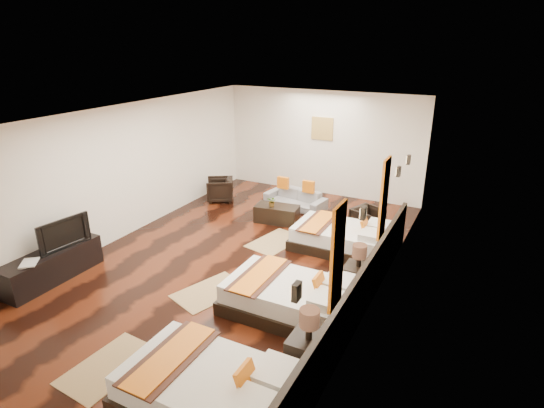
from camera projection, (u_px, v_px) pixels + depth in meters
The scene contains 30 objects.
floor at pixel (229, 265), 8.36m from camera, with size 5.50×9.50×0.01m, color black.
ceiling at pixel (223, 117), 7.37m from camera, with size 5.50×9.50×0.01m, color white.
back_wall at pixel (322, 143), 11.82m from camera, with size 5.50×0.01×2.80m, color silver.
left_wall at pixel (114, 175), 9.04m from camera, with size 0.01×9.50×2.80m, color silver.
right_wall at pixel (379, 223), 6.70m from camera, with size 0.01×9.50×2.80m, color silver.
headboard_panel at pixel (356, 302), 6.38m from camera, with size 0.08×6.60×0.90m, color black.
bed_near at pixel (212, 390), 5.02m from camera, with size 2.07×1.30×0.79m.
bed_mid at pixel (291, 297), 6.83m from camera, with size 2.04×1.28×0.78m.
bed_far at pixel (343, 238), 8.91m from camera, with size 1.95×1.22×0.74m.
nightstand_a at pixel (308, 351), 5.56m from camera, with size 0.48×0.48×0.95m.
nightstand_b at pixel (358, 276), 7.35m from camera, with size 0.45×0.45×0.89m.
jute_mat_near at pixel (109, 366), 5.76m from camera, with size 0.75×1.20×0.01m, color #9D7D50.
jute_mat_mid at pixel (210, 292), 7.47m from camera, with size 0.75×1.20×0.01m, color #9D7D50.
jute_mat_far at pixel (275, 242), 9.31m from camera, with size 0.75×1.20×0.01m, color #9D7D50.
tv_console at pixel (52, 266), 7.77m from camera, with size 0.50×1.80×0.55m, color black.
tv at pixel (61, 232), 7.77m from camera, with size 0.96×0.13×0.55m, color black.
book at pixel (21, 264), 7.22m from camera, with size 0.26×0.34×0.03m, color black.
figurine at pixel (81, 228), 8.20m from camera, with size 0.32×0.32×0.33m, color brown.
sofa at pixel (295, 199), 11.13m from camera, with size 1.58×0.62×0.46m, color gray.
armchair_left at pixel (220, 190), 11.58m from camera, with size 0.66×0.68×0.61m, color black.
armchair_right at pixel (367, 220), 9.72m from camera, with size 0.59×0.61×0.56m, color black.
coffee_table at pixel (277, 214), 10.27m from camera, with size 1.00×0.50×0.40m, color black.
table_plant at pixel (272, 201), 10.12m from camera, with size 0.22×0.19×0.25m, color #26531B.
orange_panel_a at pixel (337, 257), 5.02m from camera, with size 0.04×0.40×1.30m, color #D86014.
orange_panel_b at pixel (384, 199), 6.85m from camera, with size 0.04×0.40×1.30m, color #D86014.
sconce_near at pixel (296, 291), 4.06m from camera, with size 0.07×0.12×0.18m.
sconce_mid at pixel (363, 213), 5.89m from camera, with size 0.07×0.12×0.18m.
sconce_far at pixel (398, 171), 7.72m from camera, with size 0.07×0.12×0.18m.
sconce_lounge at pixel (408, 160), 8.47m from camera, with size 0.07×0.12×0.18m.
gold_artwork at pixel (322, 129), 11.67m from camera, with size 0.60×0.04×0.60m, color #AD873F.
Camera 1 is at (4.11, -6.23, 4.04)m, focal length 28.99 mm.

